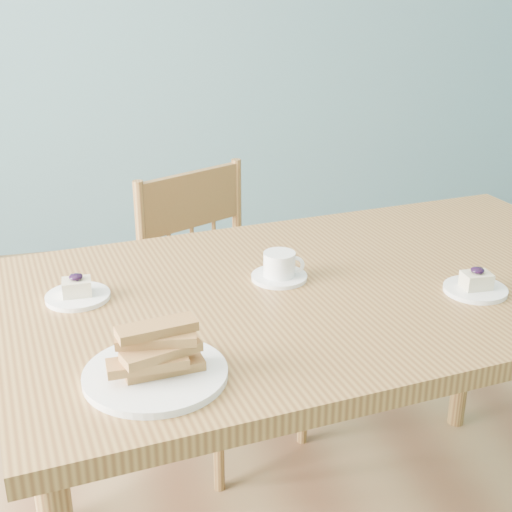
# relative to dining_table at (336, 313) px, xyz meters

# --- Properties ---
(room) EXTENTS (5.01, 5.01, 2.71)m
(room) POSITION_rel_dining_table_xyz_m (-0.15, -0.11, 0.64)
(room) COLOR olive
(room) RESTS_ON ground
(dining_table) EXTENTS (1.58, 1.04, 0.79)m
(dining_table) POSITION_rel_dining_table_xyz_m (0.00, 0.00, 0.00)
(dining_table) COLOR #A0763C
(dining_table) RESTS_ON ground
(dining_chair) EXTENTS (0.54, 0.53, 0.88)m
(dining_chair) POSITION_rel_dining_table_xyz_m (-0.17, 0.57, -0.26)
(dining_chair) COLOR #A0763C
(dining_chair) RESTS_ON ground
(cheesecake_plate_near) EXTENTS (0.14, 0.14, 0.06)m
(cheesecake_plate_near) POSITION_rel_dining_table_xyz_m (0.27, -0.12, 0.09)
(cheesecake_plate_near) COLOR white
(cheesecake_plate_near) RESTS_ON dining_table
(cheesecake_plate_far) EXTENTS (0.14, 0.14, 0.06)m
(cheesecake_plate_far) POSITION_rel_dining_table_xyz_m (-0.57, 0.05, 0.09)
(cheesecake_plate_far) COLOR white
(cheesecake_plate_far) RESTS_ON dining_table
(coffee_cup) EXTENTS (0.13, 0.13, 0.06)m
(coffee_cup) POSITION_rel_dining_table_xyz_m (-0.12, 0.05, 0.11)
(coffee_cup) COLOR white
(coffee_cup) RESTS_ON dining_table
(biscotti_plate) EXTENTS (0.25, 0.25, 0.10)m
(biscotti_plate) POSITION_rel_dining_table_xyz_m (-0.44, -0.30, 0.11)
(biscotti_plate) COLOR white
(biscotti_plate) RESTS_ON dining_table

